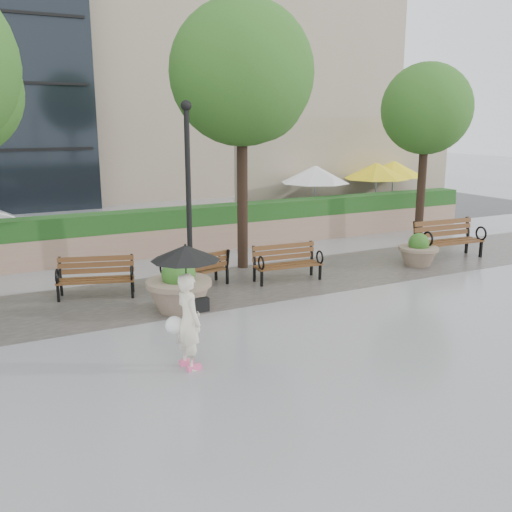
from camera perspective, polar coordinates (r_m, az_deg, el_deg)
name	(u,v)px	position (r m, az deg, el deg)	size (l,w,h in m)	color
ground	(250,333)	(10.76, -0.59, -7.69)	(100.00, 100.00, 0.00)	gray
cobble_strip	(193,291)	(13.37, -6.36, -3.52)	(28.00, 3.20, 0.01)	#383330
hedge_wall	(143,234)	(16.91, -11.28, 2.18)	(24.00, 0.80, 1.35)	#9B7B64
cafe_wall	(349,168)	(23.65, 9.30, 8.65)	(10.00, 0.60, 4.00)	tan
cafe_hedge	(372,215)	(21.80, 11.51, 4.06)	(8.00, 0.50, 0.90)	#184316
asphalt_street	(111,233)	(20.84, -14.26, 2.25)	(40.00, 7.00, 0.00)	black
bldg_stone	(226,11)	(35.65, -2.99, 23.23)	(18.00, 10.00, 20.00)	tan
bench_1	(96,286)	(13.28, -15.67, -2.88)	(1.78, 1.12, 0.89)	#563618
bench_2	(196,278)	(13.53, -6.00, -2.19)	(1.70, 1.01, 0.86)	#563618
bench_3	(287,270)	(14.10, 3.15, -1.46)	(1.71, 0.80, 0.89)	#563618
bench_4	(448,247)	(17.29, 18.64, 0.82)	(2.08, 0.93, 1.09)	#563618
planter_left	(179,290)	(11.94, -7.70, -3.40)	(1.36, 1.36, 1.14)	#7F6B56
planter_right	(418,253)	(16.20, 15.91, 0.31)	(1.08, 1.08, 0.90)	#7F6B56
lamppost	(189,210)	(13.01, -6.72, 4.60)	(0.28, 0.28, 4.31)	black
tree_1	(246,79)	(15.12, -1.02, 17.30)	(3.70, 3.65, 6.87)	black
tree_2	(428,113)	(19.97, 16.83, 13.56)	(3.09, 2.93, 5.72)	black
patio_umb_white	(315,175)	(20.75, 5.96, 8.09)	(2.50, 2.50, 2.30)	black
patio_umb_yellow_a	(377,171)	(22.58, 11.96, 8.30)	(2.50, 2.50, 2.30)	black
patio_umb_yellow_b	(394,169)	(23.80, 13.59, 8.46)	(2.50, 2.50, 2.30)	black
pedestrian	(187,295)	(9.00, -6.90, -3.85)	(1.09, 1.09, 1.99)	#F0E8CA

